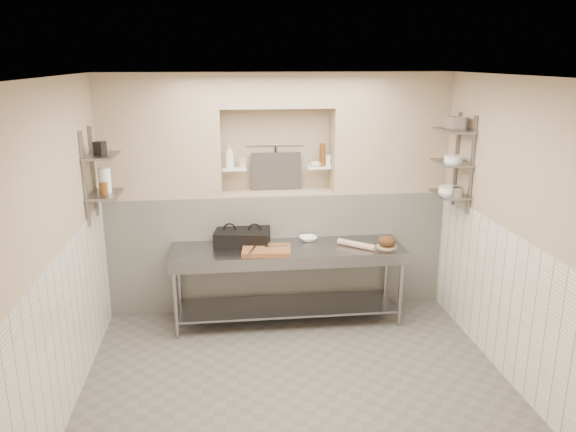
{
  "coord_description": "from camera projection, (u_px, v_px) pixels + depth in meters",
  "views": [
    {
      "loc": [
        -0.63,
        -4.71,
        2.94
      ],
      "look_at": [
        0.03,
        0.9,
        1.35
      ],
      "focal_mm": 35.0,
      "sensor_mm": 36.0,
      "label": 1
    }
  ],
  "objects": [
    {
      "name": "bowl_right",
      "position": [
        449.0,
        190.0,
        6.19
      ],
      "size": [
        0.22,
        0.22,
        0.07
      ],
      "primitive_type": "cylinder",
      "color": "white",
      "rests_on": "wall_shelf_right_lower"
    },
    {
      "name": "mixing_bowl",
      "position": [
        308.0,
        239.0,
        6.51
      ],
      "size": [
        0.23,
        0.23,
        0.05
      ],
      "primitive_type": "imported",
      "rotation": [
        0.0,
        0.0,
        0.12
      ],
      "color": "white",
      "rests_on": "prep_table"
    },
    {
      "name": "bowl_right_mid",
      "position": [
        453.0,
        159.0,
        6.04
      ],
      "size": [
        0.19,
        0.19,
        0.07
      ],
      "primitive_type": "cylinder",
      "color": "white",
      "rests_on": "wall_shelf_right_mid"
    },
    {
      "name": "condiment_a",
      "position": [
        323.0,
        158.0,
        6.6
      ],
      "size": [
        0.06,
        0.06,
        0.2
      ],
      "primitive_type": "cylinder",
      "color": "#5F3512",
      "rests_on": "alcove_shelf_right"
    },
    {
      "name": "wall_left",
      "position": [
        57.0,
        247.0,
        4.76
      ],
      "size": [
        0.1,
        3.9,
        2.8
      ],
      "primitive_type": "cube",
      "color": "tan",
      "rests_on": "ground"
    },
    {
      "name": "wall_back",
      "position": [
        275.0,
        188.0,
        6.91
      ],
      "size": [
        4.0,
        0.1,
        2.8
      ],
      "primitive_type": "cube",
      "color": "tan",
      "rests_on": "ground"
    },
    {
      "name": "box_left_upper",
      "position": [
        100.0,
        148.0,
        5.57
      ],
      "size": [
        0.13,
        0.13,
        0.14
      ],
      "primitive_type": "cube",
      "rotation": [
        0.0,
        0.0,
        -0.41
      ],
      "color": "black",
      "rests_on": "wall_shelf_left_upper"
    },
    {
      "name": "condiment_c",
      "position": [
        328.0,
        160.0,
        6.64
      ],
      "size": [
        0.08,
        0.08,
        0.13
      ],
      "primitive_type": "cylinder",
      "color": "white",
      "rests_on": "alcove_shelf_right"
    },
    {
      "name": "wall_right",
      "position": [
        514.0,
        230.0,
        5.23
      ],
      "size": [
        0.1,
        3.9,
        2.8
      ],
      "primitive_type": "cube",
      "color": "tan",
      "rests_on": "ground"
    },
    {
      "name": "knife_blade",
      "position": [
        277.0,
        246.0,
        6.18
      ],
      "size": [
        0.26,
        0.05,
        0.01
      ],
      "primitive_type": "cube",
      "rotation": [
        0.0,
        0.0,
        0.07
      ],
      "color": "gray",
      "rests_on": "cutting_board"
    },
    {
      "name": "wall_shelf_right_mid",
      "position": [
        452.0,
        163.0,
        6.08
      ],
      "size": [
        0.3,
        0.5,
        0.02
      ],
      "primitive_type": "cube",
      "color": "slate",
      "rests_on": "wall_right"
    },
    {
      "name": "wall_shelf_right_lower",
      "position": [
        449.0,
        194.0,
        6.18
      ],
      "size": [
        0.3,
        0.5,
        0.02
      ],
      "primitive_type": "cube",
      "color": "slate",
      "rests_on": "wall_right"
    },
    {
      "name": "bottle_soap",
      "position": [
        229.0,
        156.0,
        6.48
      ],
      "size": [
        0.13,
        0.13,
        0.28
      ],
      "primitive_type": "imported",
      "rotation": [
        0.0,
        0.0,
        -0.22
      ],
      "color": "white",
      "rests_on": "alcove_shelf_left"
    },
    {
      "name": "rolling_pin",
      "position": [
        356.0,
        245.0,
        6.27
      ],
      "size": [
        0.39,
        0.35,
        0.07
      ],
      "primitive_type": "cylinder",
      "rotation": [
        1.57,
        0.0,
        0.87
      ],
      "color": "tan",
      "rests_on": "prep_table"
    },
    {
      "name": "wall_shelf_left_upper",
      "position": [
        101.0,
        156.0,
        5.63
      ],
      "size": [
        0.3,
        0.5,
        0.03
      ],
      "primitive_type": "cube",
      "color": "slate",
      "rests_on": "wall_left"
    },
    {
      "name": "alcove_shelf_right",
      "position": [
        319.0,
        167.0,
        6.64
      ],
      "size": [
        0.28,
        0.16,
        0.02
      ],
      "primitive_type": "cube",
      "color": "white",
      "rests_on": "backwall_lower"
    },
    {
      "name": "splash_panel",
      "position": [
        276.0,
        171.0,
        6.7
      ],
      "size": [
        0.6,
        0.08,
        0.45
      ],
      "primitive_type": "cube",
      "rotation": [
        -0.14,
        0.0,
        0.0
      ],
      "color": "#383330",
      "rests_on": "alcove_sill"
    },
    {
      "name": "panini_press",
      "position": [
        242.0,
        237.0,
        6.4
      ],
      "size": [
        0.67,
        0.53,
        0.17
      ],
      "rotation": [
        0.0,
        0.0,
        -0.15
      ],
      "color": "black",
      "rests_on": "prep_table"
    },
    {
      "name": "shelf_rail_right_b",
      "position": [
        472.0,
        166.0,
        5.91
      ],
      "size": [
        0.03,
        0.03,
        1.05
      ],
      "primitive_type": "cube",
      "color": "slate",
      "rests_on": "wall_right"
    },
    {
      "name": "shelf_rail_left_a",
      "position": [
        94.0,
        172.0,
        5.86
      ],
      "size": [
        0.03,
        0.03,
        0.95
      ],
      "primitive_type": "cube",
      "color": "slate",
      "rests_on": "wall_left"
    },
    {
      "name": "utensil_rail",
      "position": [
        275.0,
        145.0,
        6.68
      ],
      "size": [
        0.7,
        0.02,
        0.02
      ],
      "primitive_type": "cylinder",
      "rotation": [
        0.0,
        1.57,
        0.0
      ],
      "color": "gray",
      "rests_on": "wall_back"
    },
    {
      "name": "jar_left",
      "position": [
        104.0,
        188.0,
        5.68
      ],
      "size": [
        0.08,
        0.08,
        0.12
      ],
      "primitive_type": "cylinder",
      "color": "#5F3512",
      "rests_on": "wall_shelf_left_lower"
    },
    {
      "name": "bread_board",
      "position": [
        387.0,
        247.0,
        6.29
      ],
      "size": [
        0.23,
        0.23,
        0.01
      ],
      "primitive_type": "cylinder",
      "color": "tan",
      "rests_on": "prep_table"
    },
    {
      "name": "bowl_alcove",
      "position": [
        316.0,
        164.0,
        6.63
      ],
      "size": [
        0.15,
        0.15,
        0.04
      ],
      "primitive_type": "imported",
      "rotation": [
        0.0,
        0.0,
        0.07
      ],
      "color": "white",
      "rests_on": "alcove_shelf_right"
    },
    {
      "name": "bread_loaf",
      "position": [
        387.0,
        241.0,
        6.27
      ],
      "size": [
        0.2,
        0.2,
        0.12
      ],
      "primitive_type": "ellipsoid",
      "color": "#4C2D19",
      "rests_on": "bread_board"
    },
    {
      "name": "wall_shelf_right_upper",
      "position": [
        454.0,
        130.0,
        5.99
      ],
      "size": [
        0.3,
        0.5,
        0.03
      ],
      "primitive_type": "cube",
      "color": "slate",
      "rests_on": "wall_right"
    },
    {
      "name": "backwall_lower",
      "position": [
        277.0,
        249.0,
        6.86
      ],
      "size": [
        4.0,
        0.4,
        1.4
      ],
      "primitive_type": "cube",
      "color": "white",
      "rests_on": "floor"
    },
    {
      "name": "wall_shelf_left_lower",
      "position": [
        105.0,
        194.0,
        5.74
      ],
      "size": [
        0.3,
        0.5,
        0.02
      ],
      "primitive_type": "cube",
      "color": "slate",
      "rests_on": "wall_left"
    },
    {
      "name": "cutting_board",
      "position": [
        267.0,
        250.0,
        6.12
      ],
      "size": [
        0.56,
        0.42,
        0.05
      ],
      "primitive_type": "cube",
      "rotation": [
        0.0,
        0.0,
        -0.1
      ],
      "color": "brown",
      "rests_on": "prep_table"
    },
    {
      "name": "alcove_sill",
      "position": [
        277.0,
        192.0,
        6.67
      ],
      "size": [
        1.3,
        0.4,
        0.02
      ],
      "primitive_type": "cube",
      "color": "tan",
      "rests_on": "backwall_lower"
    },
    {
      "name": "shelf_rail_left_b",
      "position": [
        85.0,
        180.0,
        5.48
      ],
      "size": [
        0.03,
        0.03,
        0.95
      ],
      "primitive_type": "cube",
      "color": "slate",
      "rests_on": "wall_left"
    },
    {
      "name": "canister_right",
      "position": [
        457.0,
        192.0,
        5.96
      ],
      "size": [
        0.11,
        0.11,
        0.11
      ],
      "primitive_type": "cylinder",
      "color": "gray",
      "rests_on": "wall_shelf_right_lower"
    },
    {
      "name": "basket_right",
      "position": [
        456.0,
        123.0,
        5.95
      ],
      "size": [
        0.2,
        0.23,
        0.14
      ],
      "primitive_type": "cube",
      "rotation": [
        0.0,
        0.0,
        0.13
      ],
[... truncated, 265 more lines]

